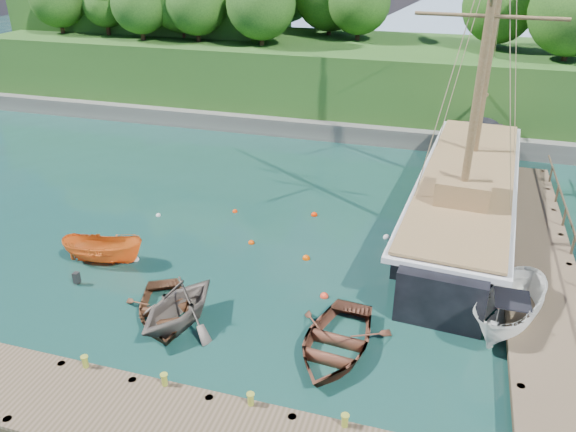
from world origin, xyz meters
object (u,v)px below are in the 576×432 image
rowboat_0 (165,317)px  cabin_boat_white (506,329)px  rowboat_2 (335,350)px  schooner (465,200)px  rowboat_1 (180,324)px  motorboat_orange (105,262)px

rowboat_0 → cabin_boat_white: 13.57m
rowboat_2 → schooner: 13.50m
rowboat_1 → motorboat_orange: rowboat_1 is taller
rowboat_0 → schooner: schooner is taller
rowboat_2 → motorboat_orange: 12.15m
motorboat_orange → cabin_boat_white: cabin_boat_white is taller
rowboat_0 → motorboat_orange: size_ratio=1.10×
motorboat_orange → schooner: bearing=-67.3°
motorboat_orange → schooner: (16.05, 9.69, 1.10)m
rowboat_2 → schooner: bearing=76.6°
rowboat_1 → rowboat_2: rowboat_1 is taller
rowboat_0 → rowboat_1: bearing=-45.4°
rowboat_2 → schooner: schooner is taller
rowboat_1 → cabin_boat_white: rowboat_1 is taller
rowboat_2 → cabin_boat_white: (6.17, 3.16, 0.00)m
schooner → rowboat_2: bearing=-104.3°
rowboat_0 → motorboat_orange: (-4.73, 3.08, 0.00)m
rowboat_1 → schooner: (10.51, 12.99, 1.10)m
rowboat_2 → cabin_boat_white: size_ratio=0.97×
rowboat_2 → cabin_boat_white: bearing=32.3°
rowboat_1 → cabin_boat_white: size_ratio=0.78×
rowboat_2 → cabin_boat_white: cabin_boat_white is taller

